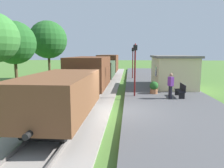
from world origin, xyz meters
name	(u,v)px	position (x,y,z in m)	size (l,w,h in m)	color
ground_plane	(119,115)	(0.00, 0.00, 0.00)	(160.00, 160.00, 0.00)	#47702D
platform_slab	(181,114)	(3.20, 0.00, 0.12)	(6.00, 60.00, 0.25)	#4C4C4F
track_ballast	(75,113)	(-2.40, 0.00, 0.06)	(3.80, 60.00, 0.12)	gray
rail_near	(88,111)	(-1.68, 0.00, 0.19)	(0.07, 60.00, 0.14)	slate
rail_far	(62,110)	(-3.12, 0.00, 0.19)	(0.07, 60.00, 0.14)	slate
freight_train	(98,72)	(-2.40, 8.08, 1.55)	(2.50, 26.00, 2.72)	brown
station_hut	(172,71)	(4.40, 8.35, 1.65)	(3.50, 5.80, 2.78)	beige
bench_near_hut	(181,90)	(4.07, 3.70, 0.72)	(0.42, 1.50, 0.91)	black
person_waiting	(171,85)	(3.25, 3.13, 1.18)	(0.37, 0.44, 1.71)	black
potted_planter	(154,87)	(2.36, 4.77, 0.72)	(0.64, 0.64, 0.92)	#9E6642
lamp_post_near	(135,60)	(0.89, 3.78, 2.80)	(0.28, 0.28, 3.70)	#591414
lamp_post_far	(133,57)	(0.89, 13.99, 2.80)	(0.28, 0.28, 3.70)	#591414
tree_trackside_far	(14,43)	(-10.07, 7.75, 4.18)	(3.94, 3.94, 6.16)	#4C3823
tree_field_left	(48,40)	(-9.13, 13.49, 4.79)	(4.42, 4.42, 7.01)	#4C3823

